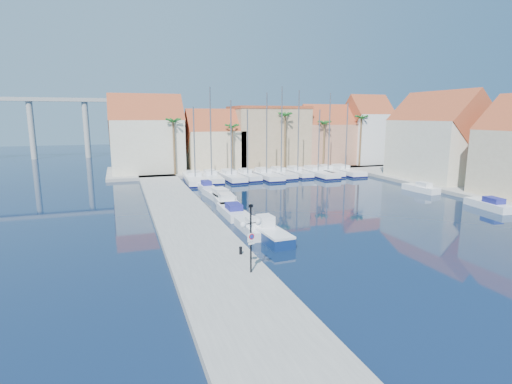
% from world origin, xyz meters
% --- Properties ---
extents(ground, '(260.00, 260.00, 0.00)m').
position_xyz_m(ground, '(0.00, 0.00, 0.00)').
color(ground, black).
rests_on(ground, ground).
extents(quay_west, '(6.00, 77.00, 0.50)m').
position_xyz_m(quay_west, '(-9.00, 13.50, 0.25)').
color(quay_west, gray).
rests_on(quay_west, ground).
extents(shore_north, '(54.00, 16.00, 0.50)m').
position_xyz_m(shore_north, '(10.00, 48.00, 0.25)').
color(shore_north, gray).
rests_on(shore_north, ground).
extents(shore_east, '(12.00, 60.00, 0.50)m').
position_xyz_m(shore_east, '(32.00, 15.00, 0.25)').
color(shore_east, gray).
rests_on(shore_east, ground).
extents(lamp_post, '(1.46, 0.68, 4.40)m').
position_xyz_m(lamp_post, '(-7.30, -2.86, 3.39)').
color(lamp_post, black).
rests_on(lamp_post, quay_west).
extents(bollard, '(0.22, 0.22, 0.55)m').
position_xyz_m(bollard, '(-6.95, 0.55, 0.78)').
color(bollard, black).
rests_on(bollard, quay_west).
extents(fishing_boat, '(2.16, 5.58, 1.92)m').
position_xyz_m(fishing_boat, '(-3.25, 4.38, 0.64)').
color(fishing_boat, navy).
rests_on(fishing_boat, ground).
extents(motorboat_west_0, '(1.94, 5.88, 1.40)m').
position_xyz_m(motorboat_west_0, '(-3.82, 6.91, 0.51)').
color(motorboat_west_0, white).
rests_on(motorboat_west_0, ground).
extents(motorboat_west_1, '(2.05, 6.22, 1.40)m').
position_xyz_m(motorboat_west_1, '(-3.94, 13.44, 0.51)').
color(motorboat_west_1, white).
rests_on(motorboat_west_1, ground).
extents(motorboat_west_2, '(2.76, 7.07, 1.40)m').
position_xyz_m(motorboat_west_2, '(-3.31, 18.82, 0.51)').
color(motorboat_west_2, white).
rests_on(motorboat_west_2, ground).
extents(motorboat_west_3, '(2.83, 7.28, 1.40)m').
position_xyz_m(motorboat_west_3, '(-3.26, 22.48, 0.51)').
color(motorboat_west_3, white).
rests_on(motorboat_west_3, ground).
extents(motorboat_west_4, '(1.79, 5.30, 1.40)m').
position_xyz_m(motorboat_west_4, '(-3.58, 28.71, 0.51)').
color(motorboat_west_4, white).
rests_on(motorboat_west_4, ground).
extents(motorboat_east_0, '(2.52, 5.98, 1.40)m').
position_xyz_m(motorboat_east_0, '(23.99, 7.07, 0.51)').
color(motorboat_east_0, white).
rests_on(motorboat_east_0, ground).
extents(motorboat_east_1, '(2.16, 5.44, 1.40)m').
position_xyz_m(motorboat_east_1, '(24.01, 17.88, 0.51)').
color(motorboat_east_1, white).
rests_on(motorboat_east_1, ground).
extents(sailboat_0, '(3.69, 11.45, 11.55)m').
position_xyz_m(sailboat_0, '(-3.82, 35.70, 0.56)').
color(sailboat_0, white).
rests_on(sailboat_0, ground).
extents(sailboat_1, '(3.11, 9.83, 14.55)m').
position_xyz_m(sailboat_1, '(-1.07, 36.41, 0.62)').
color(sailboat_1, white).
rests_on(sailboat_1, ground).
extents(sailboat_2, '(2.90, 9.95, 12.62)m').
position_xyz_m(sailboat_2, '(2.06, 36.11, 0.59)').
color(sailboat_2, white).
rests_on(sailboat_2, ground).
extents(sailboat_3, '(2.71, 8.31, 11.20)m').
position_xyz_m(sailboat_3, '(4.80, 36.13, 0.60)').
color(sailboat_3, white).
rests_on(sailboat_3, ground).
extents(sailboat_4, '(2.96, 10.61, 13.82)m').
position_xyz_m(sailboat_4, '(7.97, 35.97, 0.59)').
color(sailboat_4, white).
rests_on(sailboat_4, ground).
extents(sailboat_5, '(2.95, 9.07, 14.92)m').
position_xyz_m(sailboat_5, '(10.82, 36.56, 0.65)').
color(sailboat_5, white).
rests_on(sailboat_5, ground).
extents(sailboat_6, '(2.60, 8.68, 14.36)m').
position_xyz_m(sailboat_6, '(13.95, 36.67, 0.65)').
color(sailboat_6, white).
rests_on(sailboat_6, ground).
extents(sailboat_7, '(3.33, 11.13, 11.22)m').
position_xyz_m(sailboat_7, '(17.23, 35.65, 0.56)').
color(sailboat_7, white).
rests_on(sailboat_7, ground).
extents(sailboat_8, '(3.36, 9.96, 14.01)m').
position_xyz_m(sailboat_8, '(19.74, 36.55, 0.61)').
color(sailboat_8, white).
rests_on(sailboat_8, ground).
extents(sailboat_9, '(2.86, 10.70, 12.39)m').
position_xyz_m(sailboat_9, '(22.74, 35.94, 0.57)').
color(sailboat_9, white).
rests_on(sailboat_9, ground).
extents(building_0, '(12.30, 9.00, 13.50)m').
position_xyz_m(building_0, '(-10.00, 47.00, 6.52)').
color(building_0, beige).
rests_on(building_0, shore_north).
extents(building_1, '(10.30, 8.00, 11.00)m').
position_xyz_m(building_1, '(2.00, 47.00, 5.30)').
color(building_1, '#CCB690').
rests_on(building_1, shore_north).
extents(building_2, '(14.20, 10.20, 11.50)m').
position_xyz_m(building_2, '(13.00, 48.00, 6.26)').
color(building_2, tan).
rests_on(building_2, shore_north).
extents(building_3, '(10.30, 8.00, 12.00)m').
position_xyz_m(building_3, '(25.00, 47.00, 5.86)').
color(building_3, tan).
rests_on(building_3, shore_north).
extents(building_4, '(8.30, 8.00, 14.00)m').
position_xyz_m(building_4, '(34.00, 46.00, 6.97)').
color(building_4, white).
rests_on(building_4, shore_north).
extents(building_6, '(9.00, 14.30, 13.50)m').
position_xyz_m(building_6, '(32.00, 24.00, 6.52)').
color(building_6, beige).
rests_on(building_6, shore_east).
extents(palm_0, '(2.60, 2.60, 10.15)m').
position_xyz_m(palm_0, '(-6.00, 42.00, 9.08)').
color(palm_0, brown).
rests_on(palm_0, shore_north).
extents(palm_1, '(2.60, 2.60, 9.15)m').
position_xyz_m(palm_1, '(4.00, 42.00, 8.14)').
color(palm_1, brown).
rests_on(palm_1, shore_north).
extents(palm_2, '(2.60, 2.60, 11.15)m').
position_xyz_m(palm_2, '(14.00, 42.00, 10.02)').
color(palm_2, brown).
rests_on(palm_2, shore_north).
extents(palm_3, '(2.60, 2.60, 9.65)m').
position_xyz_m(palm_3, '(22.00, 42.00, 8.61)').
color(palm_3, brown).
rests_on(palm_3, shore_north).
extents(palm_4, '(2.60, 2.60, 10.65)m').
position_xyz_m(palm_4, '(30.00, 42.00, 9.55)').
color(palm_4, brown).
rests_on(palm_4, shore_north).
extents(viaduct, '(48.00, 2.20, 14.45)m').
position_xyz_m(viaduct, '(-39.07, 82.00, 10.25)').
color(viaduct, '#9E9E99').
rests_on(viaduct, ground).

